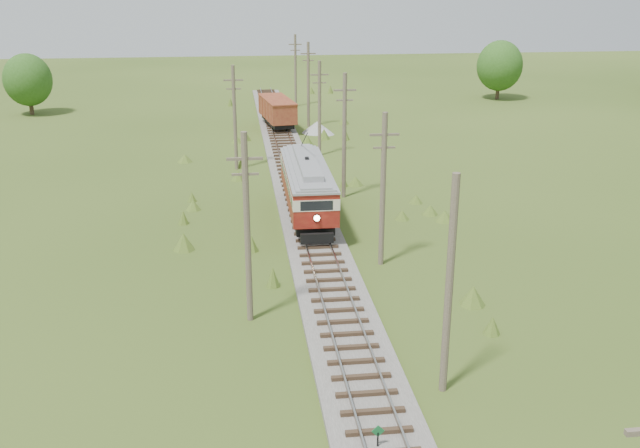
{
  "coord_description": "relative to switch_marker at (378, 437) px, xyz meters",
  "views": [
    {
      "loc": [
        -4.62,
        -18.46,
        15.35
      ],
      "look_at": [
        0.0,
        19.21,
        2.11
      ],
      "focal_mm": 40.0,
      "sensor_mm": 36.0,
      "label": 1
    }
  ],
  "objects": [
    {
      "name": "gravel_pile",
      "position": [
        4.25,
        52.1,
        -0.08
      ],
      "size": [
        3.25,
        3.45,
        1.18
      ],
      "color": "gray",
      "rests_on": "ground"
    },
    {
      "name": "tree_mid_a",
      "position": [
        -27.8,
        66.5,
        3.39
      ],
      "size": [
        5.46,
        5.46,
        7.03
      ],
      "color": "#38281C",
      "rests_on": "ground"
    },
    {
      "name": "switch_marker",
      "position": [
        0.0,
        0.0,
        0.0
      ],
      "size": [
        0.45,
        0.06,
        1.08
      ],
      "color": "black",
      "rests_on": "ground"
    },
    {
      "name": "utility_pole_l_a",
      "position": [
        -4.0,
        10.5,
        3.99
      ],
      "size": [
        1.6,
        0.3,
        9.0
      ],
      "color": "brown",
      "rests_on": "ground"
    },
    {
      "name": "utility_pole_r_2",
      "position": [
        3.5,
        16.5,
        3.79
      ],
      "size": [
        1.6,
        0.3,
        8.6
      ],
      "color": "brown",
      "rests_on": "ground"
    },
    {
      "name": "gondola",
      "position": [
        0.2,
        54.6,
        1.37
      ],
      "size": [
        3.71,
        8.33,
        2.67
      ],
      "rotation": [
        0.0,
        0.0,
        0.14
      ],
      "color": "black",
      "rests_on": "ground"
    },
    {
      "name": "utility_pole_l_b",
      "position": [
        -4.3,
        38.5,
        3.79
      ],
      "size": [
        1.6,
        0.3,
        8.6
      ],
      "color": "brown",
      "rests_on": "ground"
    },
    {
      "name": "utility_pole_r_6",
      "position": [
        3.4,
        68.5,
        3.84
      ],
      "size": [
        1.6,
        0.3,
        8.7
      ],
      "color": "brown",
      "rests_on": "ground"
    },
    {
      "name": "tree_mid_b",
      "position": [
        30.2,
        70.5,
        3.7
      ],
      "size": [
        5.88,
        5.88,
        7.57
      ],
      "color": "#38281C",
      "rests_on": "ground"
    },
    {
      "name": "utility_pole_r_4",
      "position": [
        3.2,
        42.5,
        3.69
      ],
      "size": [
        1.6,
        0.3,
        8.4
      ],
      "color": "brown",
      "rests_on": "ground"
    },
    {
      "name": "railbed_main",
      "position": [
        0.2,
        32.5,
        -0.44
      ],
      "size": [
        3.6,
        96.0,
        0.57
      ],
      "color": "#605B54",
      "rests_on": "ground"
    },
    {
      "name": "utility_pole_r_3",
      "position": [
        3.4,
        29.5,
        3.99
      ],
      "size": [
        1.6,
        0.3,
        9.0
      ],
      "color": "brown",
      "rests_on": "ground"
    },
    {
      "name": "utility_pole_r_5",
      "position": [
        3.6,
        55.5,
        3.94
      ],
      "size": [
        1.6,
        0.3,
        8.9
      ],
      "color": "brown",
      "rests_on": "ground"
    },
    {
      "name": "utility_pole_r_1",
      "position": [
        3.3,
        3.5,
        3.77
      ],
      "size": [
        0.3,
        0.3,
        8.8
      ],
      "color": "brown",
      "rests_on": "ground"
    },
    {
      "name": "streetcar",
      "position": [
        0.2,
        24.64,
        1.92
      ],
      "size": [
        2.88,
        11.96,
        5.44
      ],
      "rotation": [
        0.0,
        0.0,
        -0.01
      ],
      "color": "black",
      "rests_on": "ground"
    }
  ]
}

